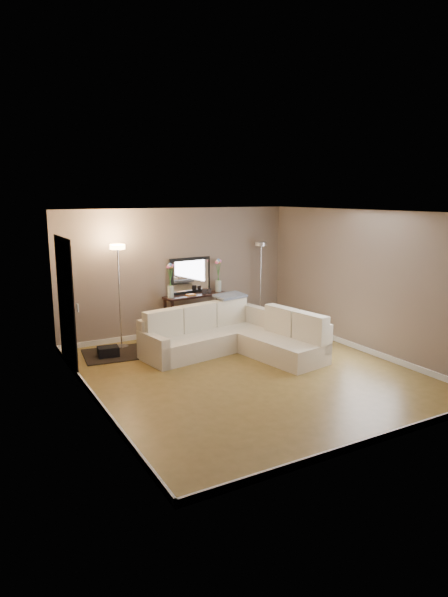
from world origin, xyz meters
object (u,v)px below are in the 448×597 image
console_table (192,312)px  floor_lamp_lit (119,276)px  sectional_sofa (233,336)px  floor_lamp_unlit (261,267)px

console_table → floor_lamp_lit: (-1.58, -0.18, 0.92)m
floor_lamp_lit → sectional_sofa: bearing=-38.1°
sectional_sofa → floor_lamp_unlit: bearing=43.0°
console_table → floor_lamp_lit: 1.83m
sectional_sofa → floor_lamp_lit: floor_lamp_lit is taller
floor_lamp_lit → floor_lamp_unlit: floor_lamp_lit is taller
console_table → floor_lamp_unlit: floor_lamp_unlit is taller
floor_lamp_unlit → floor_lamp_lit: bearing=-177.9°
console_table → floor_lamp_unlit: size_ratio=0.75×
sectional_sofa → floor_lamp_lit: size_ratio=1.43×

